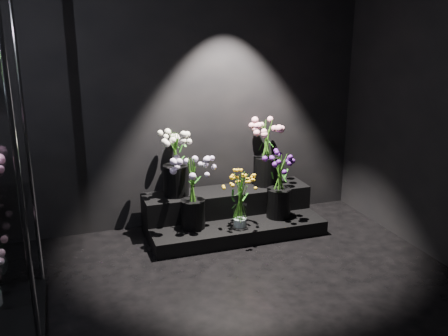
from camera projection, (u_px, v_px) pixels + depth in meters
name	position (u px, v px, depth m)	size (l,w,h in m)	color
floor	(245.00, 326.00, 3.53)	(4.00, 4.00, 0.00)	black
wall_back	(174.00, 91.00, 4.94)	(4.00, 4.00, 0.00)	black
display_riser	(230.00, 214.00, 5.13)	(1.74, 0.77, 0.39)	black
bouquet_orange_bells	(240.00, 200.00, 4.78)	(0.27, 0.27, 0.54)	white
bouquet_lilac	(193.00, 188.00, 4.72)	(0.50, 0.50, 0.69)	black
bouquet_purple	(279.00, 183.00, 4.99)	(0.38, 0.38, 0.66)	black
bouquet_cream_roses	(175.00, 158.00, 4.90)	(0.46, 0.46, 0.67)	black
bouquet_pink_roses	(266.00, 149.00, 5.21)	(0.38, 0.38, 0.70)	black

